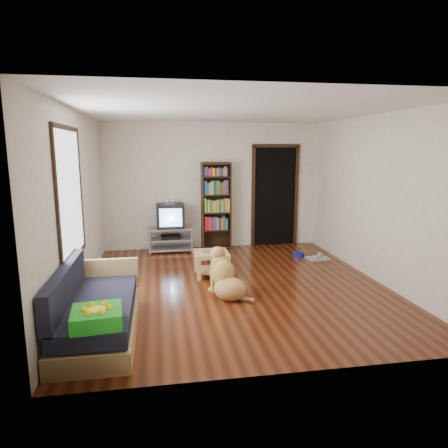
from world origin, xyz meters
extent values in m
plane|color=#5B240F|center=(0.00, 0.00, 0.00)|extent=(5.00, 5.00, 0.00)
plane|color=white|center=(0.00, 0.00, 2.60)|extent=(5.00, 5.00, 0.00)
plane|color=silver|center=(0.00, 2.50, 1.30)|extent=(4.50, 0.00, 4.50)
plane|color=silver|center=(0.00, -2.50, 1.30)|extent=(4.50, 0.00, 4.50)
plane|color=silver|center=(-2.25, 0.00, 1.30)|extent=(0.00, 5.00, 5.00)
plane|color=silver|center=(2.25, 0.00, 1.30)|extent=(0.00, 5.00, 5.00)
cube|color=green|center=(-1.75, -2.06, 0.50)|extent=(0.51, 0.51, 0.15)
imported|color=silver|center=(-0.30, 0.50, 0.41)|extent=(0.34, 0.26, 0.02)
cylinder|color=navy|center=(1.54, 1.41, 0.04)|extent=(0.22, 0.22, 0.08)
cube|color=gray|center=(1.84, 1.16, 0.01)|extent=(0.43, 0.35, 0.03)
cube|color=white|center=(-2.23, -0.50, 1.50)|extent=(0.02, 1.30, 1.60)
cube|color=black|center=(-2.23, -0.50, 2.32)|extent=(0.03, 1.42, 0.06)
cube|color=black|center=(-2.23, -0.50, 0.68)|extent=(0.03, 1.42, 0.06)
cube|color=black|center=(-2.23, -1.20, 1.50)|extent=(0.03, 0.06, 1.70)
cube|color=black|center=(-2.23, 0.20, 1.50)|extent=(0.03, 0.06, 1.70)
cube|color=black|center=(1.35, 2.48, 1.05)|extent=(0.90, 0.02, 2.10)
cube|color=black|center=(0.87, 2.47, 1.05)|extent=(0.07, 0.05, 2.14)
cube|color=black|center=(1.83, 2.47, 1.05)|extent=(0.07, 0.05, 2.14)
cube|color=black|center=(1.35, 2.47, 2.13)|extent=(1.03, 0.05, 0.07)
cube|color=#99999E|center=(-0.90, 2.25, 0.48)|extent=(0.90, 0.45, 0.04)
cube|color=#99999E|center=(-0.90, 2.25, 0.25)|extent=(0.86, 0.42, 0.03)
cube|color=#99999E|center=(-0.90, 2.25, 0.06)|extent=(0.90, 0.45, 0.04)
cylinder|color=#99999E|center=(-1.32, 2.05, 0.25)|extent=(0.04, 0.04, 0.50)
cylinder|color=#99999E|center=(-0.48, 2.05, 0.25)|extent=(0.04, 0.04, 0.50)
cylinder|color=#99999E|center=(-1.32, 2.45, 0.25)|extent=(0.04, 0.04, 0.50)
cylinder|color=#99999E|center=(-0.48, 2.45, 0.25)|extent=(0.04, 0.04, 0.50)
cube|color=black|center=(-0.90, 2.25, 0.30)|extent=(0.40, 0.30, 0.07)
cube|color=black|center=(-0.90, 2.25, 0.74)|extent=(0.55, 0.48, 0.48)
cube|color=black|center=(-0.90, 2.45, 0.74)|extent=(0.40, 0.14, 0.36)
cube|color=#8CBFF2|center=(-0.90, 2.00, 0.74)|extent=(0.44, 0.02, 0.36)
cube|color=silver|center=(-0.90, 2.20, 0.99)|extent=(0.20, 0.07, 0.02)
sphere|color=silver|center=(-0.96, 2.20, 1.04)|extent=(0.09, 0.09, 0.09)
sphere|color=silver|center=(-0.84, 2.20, 1.04)|extent=(0.09, 0.09, 0.09)
cube|color=black|center=(-0.23, 2.34, 0.90)|extent=(0.03, 0.30, 1.80)
cube|color=black|center=(0.34, 2.34, 0.90)|extent=(0.03, 0.30, 1.80)
cube|color=black|center=(0.05, 2.48, 0.90)|extent=(0.60, 0.02, 1.80)
cube|color=black|center=(0.05, 2.34, 0.03)|extent=(0.56, 0.28, 0.02)
cube|color=black|center=(0.05, 2.34, 0.40)|extent=(0.56, 0.28, 0.03)
cube|color=black|center=(0.05, 2.34, 0.77)|extent=(0.56, 0.28, 0.02)
cube|color=black|center=(0.05, 2.34, 1.14)|extent=(0.56, 0.28, 0.02)
cube|color=black|center=(0.05, 2.34, 1.51)|extent=(0.56, 0.28, 0.02)
cube|color=black|center=(0.05, 2.34, 1.77)|extent=(0.56, 0.28, 0.02)
cube|color=tan|center=(-1.83, -1.40, 0.11)|extent=(0.80, 1.80, 0.22)
cube|color=#1E1E2D|center=(-1.83, -1.40, 0.33)|extent=(0.74, 1.74, 0.18)
cube|color=#1E1E2D|center=(-2.17, -1.40, 0.60)|extent=(0.12, 1.74, 0.40)
cube|color=tan|center=(-1.83, -0.54, 0.50)|extent=(0.80, 0.06, 0.30)
cube|color=tan|center=(-0.30, 0.53, 0.37)|extent=(0.55, 0.55, 0.06)
cube|color=#D1B86B|center=(-0.30, 0.53, 0.10)|extent=(0.45, 0.45, 0.03)
cube|color=tan|center=(-0.53, 0.30, 0.17)|extent=(0.06, 0.06, 0.34)
cube|color=tan|center=(-0.06, 0.30, 0.17)|extent=(0.06, 0.06, 0.34)
cube|color=#D9B76F|center=(-0.53, 0.77, 0.17)|extent=(0.06, 0.06, 0.34)
cube|color=tan|center=(-0.06, 0.77, 0.17)|extent=(0.06, 0.06, 0.34)
ellipsoid|color=#B58045|center=(-0.18, -0.53, 0.14)|extent=(0.60, 0.62, 0.33)
ellipsoid|color=#B49645|center=(-0.25, -0.37, 0.31)|extent=(0.43, 0.45, 0.43)
ellipsoid|color=#BC8148|center=(-0.29, -0.29, 0.42)|extent=(0.36, 0.34, 0.31)
ellipsoid|color=#B38745|center=(-0.31, -0.25, 0.59)|extent=(0.27, 0.28, 0.19)
ellipsoid|color=tan|center=(-0.35, -0.15, 0.56)|extent=(0.14, 0.19, 0.08)
sphere|color=black|center=(-0.38, -0.08, 0.56)|extent=(0.04, 0.04, 0.04)
ellipsoid|color=tan|center=(-0.36, -0.31, 0.58)|extent=(0.07, 0.08, 0.13)
ellipsoid|color=gold|center=(-0.23, -0.25, 0.58)|extent=(0.07, 0.08, 0.13)
cylinder|color=tan|center=(-0.39, -0.24, 0.17)|extent=(0.11, 0.13, 0.35)
cylinder|color=#BC8448|center=(-0.26, -0.19, 0.17)|extent=(0.11, 0.13, 0.35)
sphere|color=#B38D45|center=(-0.40, -0.20, 0.02)|extent=(0.09, 0.09, 0.09)
sphere|color=tan|center=(-0.28, -0.15, 0.02)|extent=(0.09, 0.09, 0.09)
cylinder|color=tan|center=(-0.01, -0.67, 0.03)|extent=(0.28, 0.23, 0.07)
camera|label=1|loc=(-1.15, -5.76, 2.07)|focal=32.00mm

